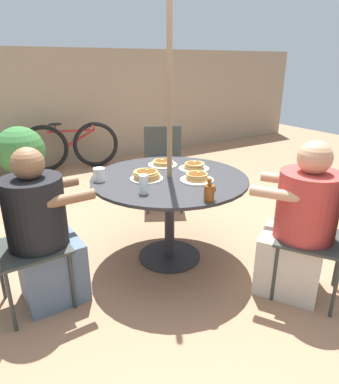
# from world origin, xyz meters

# --- Properties ---
(ground_plane) EXTENTS (12.00, 12.00, 0.00)m
(ground_plane) POSITION_xyz_m (0.00, 0.00, 0.00)
(ground_plane) COLOR #9E7051
(back_fence) EXTENTS (10.00, 0.06, 1.76)m
(back_fence) POSITION_xyz_m (0.00, 3.30, 0.88)
(back_fence) COLOR gray
(back_fence) RESTS_ON ground
(patio_table) EXTENTS (1.23, 1.23, 0.72)m
(patio_table) POSITION_xyz_m (0.00, 0.00, 0.60)
(patio_table) COLOR #28282B
(patio_table) RESTS_ON ground
(umbrella_pole) EXTENTS (0.04, 0.04, 2.37)m
(umbrella_pole) POSITION_xyz_m (0.00, 0.00, 1.19)
(umbrella_pole) COLOR #846B4C
(umbrella_pole) RESTS_ON ground
(patio_chair_north) EXTENTS (0.46, 0.46, 0.89)m
(patio_chair_north) POSITION_xyz_m (-1.17, -0.04, 0.51)
(patio_chair_north) COLOR #333833
(patio_chair_north) RESTS_ON ground
(diner_north) EXTENTS (0.53, 0.39, 1.09)m
(diner_north) POSITION_xyz_m (-0.99, -0.04, 0.49)
(diner_north) COLOR slate
(diner_north) RESTS_ON ground
(patio_chair_east) EXTENTS (0.61, 0.61, 0.89)m
(patio_chair_east) POSITION_xyz_m (0.62, -1.00, 0.51)
(patio_chair_east) COLOR #333833
(patio_chair_east) RESTS_ON ground
(diner_east) EXTENTS (0.59, 0.63, 1.11)m
(diner_east) POSITION_xyz_m (0.52, -0.84, 0.49)
(diner_east) COLOR beige
(diner_east) RESTS_ON ground
(patio_chair_south) EXTENTS (0.60, 0.60, 0.89)m
(patio_chair_south) POSITION_xyz_m (0.55, 1.03, 0.51)
(patio_chair_south) COLOR #333833
(patio_chair_south) RESTS_ON ground
(pancake_plate_a) EXTENTS (0.25, 0.25, 0.06)m
(pancake_plate_a) POSITION_xyz_m (0.12, 0.30, 0.74)
(pancake_plate_a) COLOR silver
(pancake_plate_a) RESTS_ON patio_table
(pancake_plate_b) EXTENTS (0.25, 0.25, 0.08)m
(pancake_plate_b) POSITION_xyz_m (-0.18, 0.04, 0.75)
(pancake_plate_b) COLOR silver
(pancake_plate_b) RESTS_ON patio_table
(pancake_plate_c) EXTENTS (0.25, 0.25, 0.07)m
(pancake_plate_c) POSITION_xyz_m (0.13, -0.19, 0.74)
(pancake_plate_c) COLOR silver
(pancake_plate_c) RESTS_ON patio_table
(pancake_plate_d) EXTENTS (0.25, 0.25, 0.07)m
(pancake_plate_d) POSITION_xyz_m (0.28, 0.06, 0.74)
(pancake_plate_d) COLOR silver
(pancake_plate_d) RESTS_ON patio_table
(syrup_bottle) EXTENTS (0.09, 0.07, 0.15)m
(syrup_bottle) POSITION_xyz_m (-0.04, -0.55, 0.78)
(syrup_bottle) COLOR brown
(syrup_bottle) RESTS_ON patio_table
(coffee_cup) EXTENTS (0.09, 0.09, 0.10)m
(coffee_cup) POSITION_xyz_m (-0.50, 0.20, 0.77)
(coffee_cup) COLOR white
(coffee_cup) RESTS_ON patio_table
(drinking_glass_a) EXTENTS (0.07, 0.07, 0.13)m
(drinking_glass_a) POSITION_xyz_m (-0.34, -0.21, 0.78)
(drinking_glass_a) COLOR silver
(drinking_glass_a) RESTS_ON patio_table
(bicycle) EXTENTS (1.45, 0.46, 0.72)m
(bicycle) POSITION_xyz_m (0.07, 2.98, 0.36)
(bicycle) COLOR black
(bicycle) RESTS_ON ground
(potted_shrub) EXTENTS (0.63, 0.63, 0.78)m
(potted_shrub) POSITION_xyz_m (-0.70, 2.60, 0.45)
(potted_shrub) COLOR #3D3D3F
(potted_shrub) RESTS_ON ground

